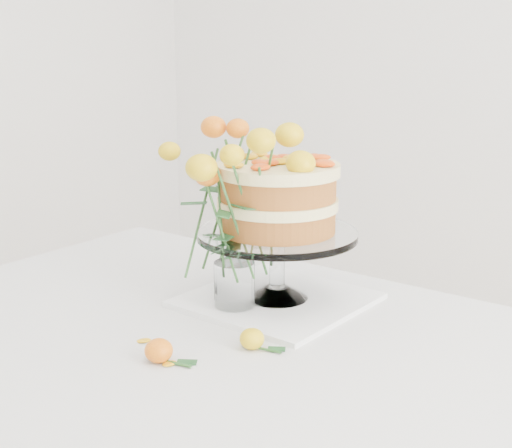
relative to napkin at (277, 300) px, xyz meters
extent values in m
cube|color=tan|center=(0.05, -0.20, -0.03)|extent=(1.40, 0.90, 0.04)
cylinder|color=tan|center=(-0.57, 0.17, -0.41)|extent=(0.06, 0.06, 0.71)
cube|color=silver|center=(0.05, -0.20, -0.01)|extent=(1.42, 0.92, 0.01)
cube|color=silver|center=(0.05, 0.26, -0.11)|extent=(1.42, 0.01, 0.20)
cube|color=silver|center=(-0.66, -0.20, -0.11)|extent=(0.01, 0.92, 0.20)
cube|color=white|center=(0.00, 0.00, 0.00)|extent=(0.34, 0.34, 0.01)
cylinder|color=white|center=(0.00, 0.00, 0.08)|extent=(0.03, 0.03, 0.10)
cylinder|color=white|center=(0.00, 0.00, 0.14)|extent=(0.32, 0.32, 0.01)
cylinder|color=#8D5F1F|center=(0.00, 0.00, 0.17)|extent=(0.25, 0.25, 0.05)
cylinder|color=beige|center=(0.00, 0.00, 0.20)|extent=(0.25, 0.25, 0.02)
cylinder|color=#8D5F1F|center=(0.00, 0.00, 0.23)|extent=(0.25, 0.25, 0.05)
cylinder|color=beige|center=(0.00, 0.00, 0.27)|extent=(0.26, 0.26, 0.02)
cylinder|color=white|center=(-0.04, -0.09, 0.00)|extent=(0.06, 0.06, 0.01)
cylinder|color=white|center=(-0.04, -0.09, 0.05)|extent=(0.08, 0.08, 0.09)
ellipsoid|color=yellow|center=(0.10, -0.21, 0.01)|extent=(0.04, 0.04, 0.04)
cylinder|color=#2A5823|center=(0.12, -0.20, 0.00)|extent=(0.05, 0.01, 0.00)
ellipsoid|color=#D7510A|center=(0.00, -0.34, 0.01)|extent=(0.05, 0.05, 0.04)
cylinder|color=#2A5823|center=(0.04, -0.34, 0.00)|extent=(0.06, 0.01, 0.00)
ellipsoid|color=#F0AB0F|center=(-0.07, -0.30, 0.00)|extent=(0.03, 0.02, 0.00)
ellipsoid|color=#F0AB0F|center=(0.03, -0.34, 0.00)|extent=(0.03, 0.02, 0.00)
camera|label=1|loc=(0.78, -1.11, 0.51)|focal=50.00mm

